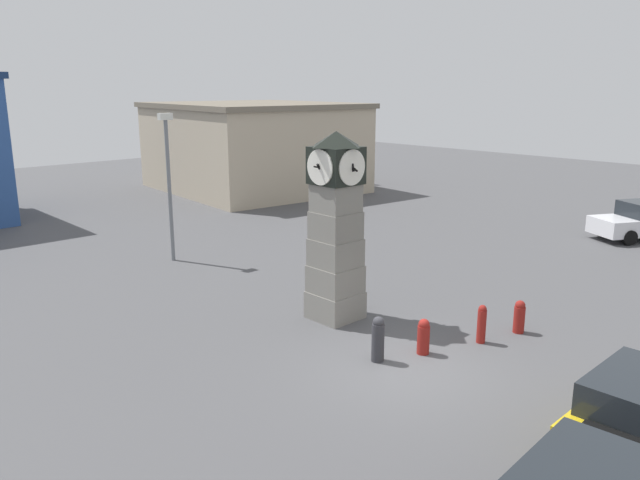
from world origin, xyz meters
TOP-DOWN VIEW (x-y plane):
  - ground_plane at (0.00, 0.00)m, footprint 88.76×88.76m
  - clock_tower at (1.13, 3.49)m, footprint 1.62×1.58m
  - bollard_near_tower at (3.96, -0.67)m, footprint 0.30×0.30m
  - bollard_mid_row at (2.63, -0.36)m, footprint 0.23×0.23m
  - bollard_far_row at (0.99, 0.24)m, footprint 0.31×0.31m
  - bollard_end_row at (-0.15, 0.72)m, footprint 0.31×0.31m
  - pedestrian_near_bench at (19.86, 19.70)m, footprint 0.34×0.45m
  - street_lamp_near_road at (0.85, 11.98)m, footprint 0.50×0.24m
  - storefront_low_left at (13.33, 23.35)m, footprint 11.55×12.92m

SIDE VIEW (x-z plane):
  - ground_plane at x=0.00m, z-range 0.00..0.00m
  - bollard_near_tower at x=3.96m, z-range 0.00..0.91m
  - bollard_far_row at x=0.99m, z-range 0.00..0.91m
  - bollard_mid_row at x=2.63m, z-range 0.01..1.03m
  - bollard_end_row at x=-0.15m, z-range 0.01..1.14m
  - pedestrian_near_bench at x=19.86m, z-range 0.11..1.71m
  - clock_tower at x=1.13m, z-range -0.05..5.23m
  - storefront_low_left at x=13.33m, z-range 0.01..5.41m
  - street_lamp_near_road at x=0.85m, z-range 0.48..5.97m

